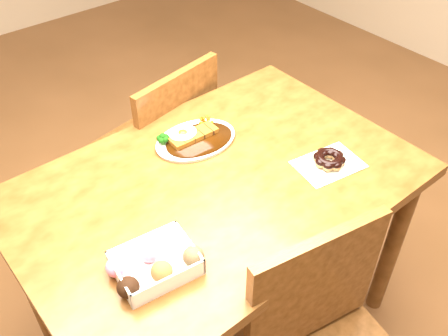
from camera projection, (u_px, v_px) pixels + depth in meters
ground at (219, 320)px, 1.98m from camera, size 6.00×6.00×0.00m
table at (217, 204)px, 1.55m from camera, size 1.20×0.80×0.75m
chair_far at (160, 148)px, 2.04m from camera, size 0.49×0.49×0.87m
katsu_curry_plate at (194, 138)px, 1.62m from camera, size 0.29×0.22×0.05m
donut_box at (154, 264)px, 1.22m from camera, size 0.23×0.18×0.06m
pon_de_ring at (329, 160)px, 1.53m from camera, size 0.22×0.17×0.04m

